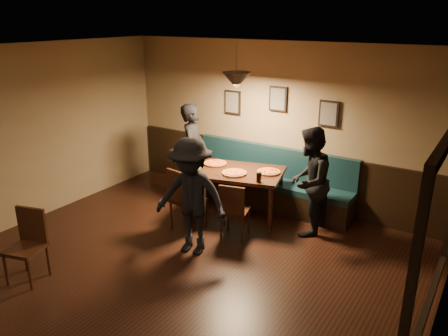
% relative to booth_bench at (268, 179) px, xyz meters
% --- Properties ---
extents(floor, '(7.00, 7.00, 0.00)m').
position_rel_booth_bench_xyz_m(floor, '(0.00, -3.20, -0.50)').
color(floor, black).
rests_on(floor, ground).
extents(ceiling, '(7.00, 7.00, 0.00)m').
position_rel_booth_bench_xyz_m(ceiling, '(0.00, -3.20, 2.30)').
color(ceiling, silver).
rests_on(ceiling, ground).
extents(wall_back, '(6.00, 0.00, 6.00)m').
position_rel_booth_bench_xyz_m(wall_back, '(0.00, 0.30, 0.90)').
color(wall_back, '#8C704F').
rests_on(wall_back, ground).
extents(wall_right, '(0.00, 7.00, 7.00)m').
position_rel_booth_bench_xyz_m(wall_right, '(3.00, -3.20, 0.90)').
color(wall_right, '#8C704F').
rests_on(wall_right, ground).
extents(wainscot, '(5.88, 0.06, 1.00)m').
position_rel_booth_bench_xyz_m(wainscot, '(0.00, 0.27, 0.00)').
color(wainscot, black).
rests_on(wainscot, ground).
extents(booth_bench, '(3.00, 0.60, 1.00)m').
position_rel_booth_bench_xyz_m(booth_bench, '(0.00, 0.00, 0.00)').
color(booth_bench, '#0F232D').
rests_on(booth_bench, ground).
extents(window_frame, '(0.06, 2.56, 1.86)m').
position_rel_booth_bench_xyz_m(window_frame, '(2.96, -2.70, 1.00)').
color(window_frame, black).
rests_on(window_frame, wall_right).
extents(window_glass, '(0.00, 2.40, 2.40)m').
position_rel_booth_bench_xyz_m(window_glass, '(2.93, -2.70, 1.00)').
color(window_glass, black).
rests_on(window_glass, wall_right).
extents(picture_left, '(0.32, 0.04, 0.42)m').
position_rel_booth_bench_xyz_m(picture_left, '(-0.90, 0.27, 1.20)').
color(picture_left, black).
rests_on(picture_left, wall_back).
extents(picture_center, '(0.32, 0.04, 0.42)m').
position_rel_booth_bench_xyz_m(picture_center, '(0.00, 0.27, 1.35)').
color(picture_center, black).
rests_on(picture_center, wall_back).
extents(picture_right, '(0.32, 0.04, 0.42)m').
position_rel_booth_bench_xyz_m(picture_right, '(0.90, 0.27, 1.20)').
color(picture_right, black).
rests_on(picture_right, wall_back).
extents(pendant_lamp, '(0.44, 0.44, 0.25)m').
position_rel_booth_bench_xyz_m(pendant_lamp, '(-0.25, -0.68, 1.75)').
color(pendant_lamp, black).
rests_on(pendant_lamp, ceiling).
extents(dining_table, '(1.70, 1.32, 0.80)m').
position_rel_booth_bench_xyz_m(dining_table, '(-0.25, -0.68, -0.10)').
color(dining_table, black).
rests_on(dining_table, floor).
extents(chair_near_left, '(0.51, 0.51, 1.00)m').
position_rel_booth_bench_xyz_m(chair_near_left, '(-0.64, -1.45, -0.00)').
color(chair_near_left, black).
rests_on(chair_near_left, floor).
extents(chair_near_right, '(0.47, 0.47, 0.88)m').
position_rel_booth_bench_xyz_m(chair_near_right, '(0.13, -1.31, -0.06)').
color(chair_near_right, black).
rests_on(chair_near_right, floor).
extents(diner_left, '(0.64, 0.76, 1.77)m').
position_rel_booth_bench_xyz_m(diner_left, '(-1.21, -0.52, 0.39)').
color(diner_left, black).
rests_on(diner_left, floor).
extents(diner_right, '(0.70, 0.86, 1.67)m').
position_rel_booth_bench_xyz_m(diner_right, '(0.97, -0.58, 0.33)').
color(diner_right, black).
rests_on(diner_right, floor).
extents(diner_front, '(1.15, 0.77, 1.67)m').
position_rel_booth_bench_xyz_m(diner_front, '(-0.15, -2.01, 0.33)').
color(diner_front, black).
rests_on(diner_front, floor).
extents(pizza_a, '(0.38, 0.38, 0.04)m').
position_rel_booth_bench_xyz_m(pizza_a, '(-0.70, -0.60, 0.33)').
color(pizza_a, orange).
rests_on(pizza_a, dining_table).
extents(pizza_b, '(0.48, 0.48, 0.04)m').
position_rel_booth_bench_xyz_m(pizza_b, '(-0.18, -0.84, 0.33)').
color(pizza_b, gold).
rests_on(pizza_b, dining_table).
extents(pizza_c, '(0.46, 0.46, 0.04)m').
position_rel_booth_bench_xyz_m(pizza_c, '(0.25, -0.50, 0.33)').
color(pizza_c, gold).
rests_on(pizza_c, dining_table).
extents(soda_glass, '(0.10, 0.10, 0.15)m').
position_rel_booth_bench_xyz_m(soda_glass, '(0.31, -0.94, 0.38)').
color(soda_glass, black).
rests_on(soda_glass, dining_table).
extents(tabasco_bottle, '(0.03, 0.03, 0.12)m').
position_rel_booth_bench_xyz_m(tabasco_bottle, '(0.26, -0.77, 0.37)').
color(tabasco_bottle, '#A30705').
rests_on(tabasco_bottle, dining_table).
extents(napkin_a, '(0.16, 0.16, 0.01)m').
position_rel_booth_bench_xyz_m(napkin_a, '(-0.82, -0.47, 0.31)').
color(napkin_a, '#207B32').
rests_on(napkin_a, dining_table).
extents(napkin_b, '(0.17, 0.17, 0.01)m').
position_rel_booth_bench_xyz_m(napkin_b, '(-0.85, -0.96, 0.31)').
color(napkin_b, '#1B682A').
rests_on(napkin_b, dining_table).
extents(cutlery_set, '(0.18, 0.08, 0.00)m').
position_rel_booth_bench_xyz_m(cutlery_set, '(-0.26, -1.05, 0.31)').
color(cutlery_set, silver).
rests_on(cutlery_set, dining_table).
extents(cafe_chair_far, '(0.51, 0.51, 0.92)m').
position_rel_booth_bench_xyz_m(cafe_chair_far, '(-1.47, -3.72, -0.04)').
color(cafe_chair_far, black).
rests_on(cafe_chair_far, floor).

